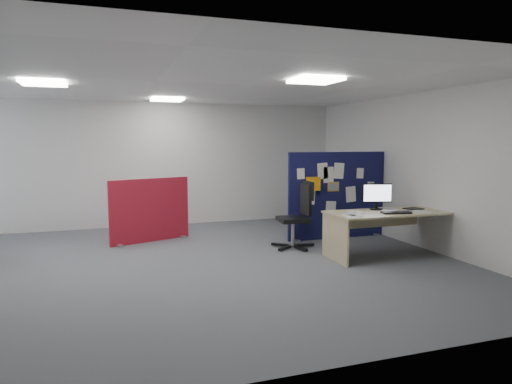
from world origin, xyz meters
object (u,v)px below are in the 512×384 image
object	(u,v)px
monitor_main	(377,195)
navy_divider	(336,195)
office_chair	(299,211)
main_desk	(386,221)
red_divider	(150,211)

from	to	relation	value
monitor_main	navy_divider	bearing A→B (deg)	107.07
office_chair	navy_divider	bearing A→B (deg)	32.15
navy_divider	monitor_main	distance (m)	1.28
main_desk	office_chair	xyz separation A→B (m)	(-1.12, 0.94, 0.08)
main_desk	monitor_main	size ratio (longest dim) A/B	4.01
monitor_main	office_chair	bearing A→B (deg)	159.08
red_divider	office_chair	size ratio (longest dim) A/B	1.30
navy_divider	monitor_main	world-z (taller)	navy_divider
main_desk	red_divider	distance (m)	4.20
red_divider	monitor_main	bearing A→B (deg)	-51.07
navy_divider	main_desk	size ratio (longest dim) A/B	1.02
red_divider	office_chair	distance (m)	2.76
navy_divider	monitor_main	bearing A→B (deg)	-87.80
navy_divider	main_desk	world-z (taller)	navy_divider
navy_divider	office_chair	distance (m)	1.14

